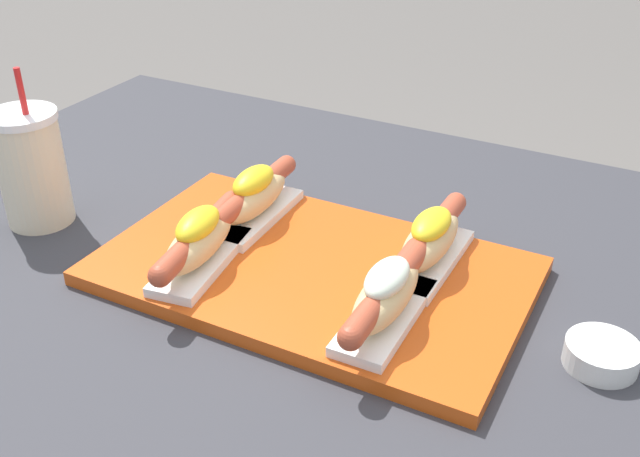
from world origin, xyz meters
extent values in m
cube|color=#CC4C14|center=(-0.02, -0.01, 0.73)|extent=(0.50, 0.30, 0.02)
cube|color=white|center=(-0.14, -0.07, 0.75)|extent=(0.08, 0.17, 0.01)
ellipsoid|color=#DBB77A|center=(-0.14, -0.07, 0.77)|extent=(0.07, 0.15, 0.04)
cylinder|color=#AD472D|center=(-0.14, -0.07, 0.78)|extent=(0.05, 0.18, 0.03)
sphere|color=#AD472D|center=(-0.12, -0.16, 0.78)|extent=(0.03, 0.03, 0.03)
sphere|color=#AD472D|center=(-0.15, 0.01, 0.78)|extent=(0.03, 0.03, 0.03)
ellipsoid|color=yellow|center=(-0.14, -0.07, 0.80)|extent=(0.05, 0.08, 0.03)
cube|color=white|center=(0.10, -0.07, 0.75)|extent=(0.06, 0.16, 0.01)
ellipsoid|color=#DBB77A|center=(0.10, -0.07, 0.77)|extent=(0.05, 0.14, 0.04)
cylinder|color=#AD472D|center=(0.10, -0.07, 0.78)|extent=(0.03, 0.18, 0.03)
sphere|color=#AD472D|center=(0.10, -0.16, 0.78)|extent=(0.03, 0.03, 0.03)
sphere|color=#AD472D|center=(0.10, 0.02, 0.78)|extent=(0.03, 0.03, 0.03)
ellipsoid|color=silver|center=(0.10, -0.07, 0.80)|extent=(0.04, 0.08, 0.03)
cube|color=white|center=(-0.14, 0.05, 0.75)|extent=(0.07, 0.16, 0.01)
ellipsoid|color=#DBB77A|center=(-0.14, 0.05, 0.77)|extent=(0.05, 0.14, 0.04)
cylinder|color=#AD472D|center=(-0.14, 0.05, 0.78)|extent=(0.03, 0.18, 0.03)
sphere|color=#AD472D|center=(-0.14, -0.04, 0.78)|extent=(0.03, 0.03, 0.03)
sphere|color=#AD472D|center=(-0.14, 0.14, 0.78)|extent=(0.03, 0.03, 0.03)
ellipsoid|color=yellow|center=(-0.14, 0.05, 0.80)|extent=(0.04, 0.08, 0.03)
cube|color=white|center=(0.10, 0.05, 0.75)|extent=(0.06, 0.16, 0.01)
ellipsoid|color=#DBB77A|center=(0.10, 0.05, 0.77)|extent=(0.05, 0.14, 0.04)
cylinder|color=#AD472D|center=(0.10, 0.05, 0.78)|extent=(0.03, 0.18, 0.03)
sphere|color=#AD472D|center=(0.10, -0.04, 0.78)|extent=(0.03, 0.03, 0.03)
sphere|color=#AD472D|center=(0.10, 0.14, 0.78)|extent=(0.03, 0.03, 0.03)
ellipsoid|color=yellow|center=(0.10, 0.05, 0.80)|extent=(0.04, 0.08, 0.03)
cylinder|color=silver|center=(0.31, -0.02, 0.73)|extent=(0.08, 0.08, 0.03)
cylinder|color=red|center=(0.31, -0.02, 0.74)|extent=(0.06, 0.06, 0.01)
cylinder|color=beige|center=(-0.41, -0.06, 0.79)|extent=(0.09, 0.09, 0.15)
cylinder|color=white|center=(-0.41, -0.06, 0.87)|extent=(0.09, 0.09, 0.01)
cylinder|color=red|center=(-0.40, -0.06, 0.91)|extent=(0.01, 0.01, 0.06)
camera|label=1|loc=(0.34, -0.67, 1.23)|focal=42.00mm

